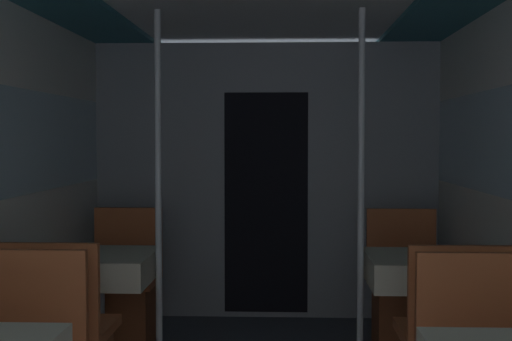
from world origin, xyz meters
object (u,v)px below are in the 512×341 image
(chair_left_far_1, at_px, (123,303))
(support_pole_left_1, at_px, (158,196))
(dining_table_left_1, at_px, (97,273))
(support_pole_right_1, at_px, (361,196))
(dining_table_right_1, at_px, (424,275))
(chair_right_far_1, at_px, (405,306))

(chair_left_far_1, height_order, support_pole_left_1, support_pole_left_1)
(support_pole_left_1, bearing_deg, dining_table_left_1, 180.00)
(dining_table_left_1, xyz_separation_m, support_pole_right_1, (1.52, 0.00, 0.45))
(chair_left_far_1, relative_size, support_pole_right_1, 0.43)
(chair_left_far_1, height_order, dining_table_right_1, chair_left_far_1)
(dining_table_right_1, height_order, chair_right_far_1, chair_right_far_1)
(support_pole_left_1, distance_m, dining_table_right_1, 1.58)
(dining_table_left_1, distance_m, dining_table_right_1, 1.88)
(dining_table_left_1, relative_size, support_pole_left_1, 0.34)
(support_pole_left_1, bearing_deg, chair_left_far_1, 119.67)
(support_pole_right_1, bearing_deg, dining_table_right_1, 0.00)
(support_pole_left_1, xyz_separation_m, dining_table_right_1, (1.52, 0.00, -0.45))
(chair_left_far_1, bearing_deg, dining_table_left_1, 90.00)
(support_pole_left_1, bearing_deg, chair_right_far_1, 22.69)
(chair_left_far_1, xyz_separation_m, support_pole_right_1, (1.52, -0.63, 0.77))
(support_pole_right_1, bearing_deg, chair_right_far_1, 60.33)
(support_pole_left_1, xyz_separation_m, support_pole_right_1, (1.15, 0.00, 0.00))
(chair_right_far_1, bearing_deg, dining_table_left_1, 18.66)
(support_pole_left_1, relative_size, dining_table_right_1, 2.94)
(dining_table_left_1, bearing_deg, support_pole_right_1, 0.00)
(dining_table_right_1, distance_m, support_pole_right_1, 0.58)
(dining_table_right_1, bearing_deg, support_pole_left_1, 180.00)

